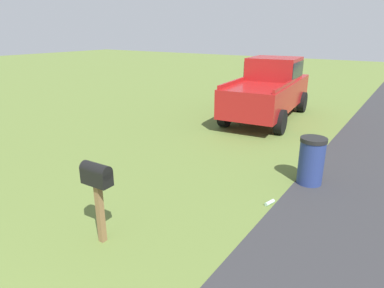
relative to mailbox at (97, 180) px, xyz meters
The scene contains 4 objects.
mailbox is the anchor object (origin of this frame).
pickup_truck 8.53m from the mailbox, ahead, with size 5.19×2.47×2.09m.
trash_bin 4.30m from the mailbox, 27.94° to the right, with size 0.53×0.53×0.99m.
litter_bottle_midfield_b 3.13m from the mailbox, 34.10° to the right, with size 0.07×0.07×0.22m, color #B2D8BF.
Camera 1 is at (1.54, -2.70, 3.02)m, focal length 31.23 mm.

